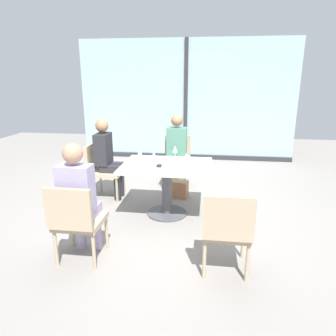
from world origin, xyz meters
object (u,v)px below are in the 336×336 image
object	(u,v)px
chair_far_left	(101,167)
wine_glass_0	(188,159)
dining_table_main	(167,177)
chair_front_left	(76,218)
chair_near_window	(177,158)
coffee_cup	(153,169)
wine_glass_3	(175,149)
person_far_left	(107,155)
wine_glass_5	(186,157)
wine_glass_4	(140,152)
person_near_window	(176,148)
chair_front_right	(227,228)
wine_glass_2	(139,158)
person_front_left	(79,196)
cell_phone_on_table	(159,166)
handbag_0	(178,189)
wine_glass_1	(154,155)

from	to	relation	value
chair_far_left	wine_glass_0	xyz separation A→B (m)	(1.42, -0.70, 0.37)
dining_table_main	chair_front_left	distance (m)	1.49
chair_near_window	coffee_cup	size ratio (longest dim) A/B	9.67
coffee_cup	wine_glass_3	bearing A→B (deg)	75.19
person_far_left	wine_glass_5	xyz separation A→B (m)	(1.27, -0.56, 0.16)
chair_near_window	wine_glass_4	bearing A→B (deg)	-108.65
person_near_window	coffee_cup	distance (m)	1.57
chair_near_window	wine_glass_4	xyz separation A→B (m)	(-0.40, -1.18, 0.37)
chair_front_right	wine_glass_0	size ratio (longest dim) A/B	4.70
chair_front_left	person_far_left	bearing A→B (deg)	98.26
person_far_left	coffee_cup	bearing A→B (deg)	-45.11
wine_glass_2	wine_glass_5	size ratio (longest dim) A/B	1.00
person_front_left	wine_glass_3	distance (m)	1.74
wine_glass_4	cell_phone_on_table	xyz separation A→B (m)	(0.31, -0.20, -0.13)
wine_glass_4	cell_phone_on_table	size ratio (longest dim) A/B	1.28
chair_near_window	handbag_0	world-z (taller)	chair_near_window
chair_front_left	wine_glass_1	bearing A→B (deg)	65.39
dining_table_main	chair_near_window	world-z (taller)	chair_near_window
chair_far_left	chair_front_right	distance (m)	2.60
chair_far_left	person_far_left	size ratio (longest dim) A/B	0.69
chair_far_left	coffee_cup	size ratio (longest dim) A/B	9.67
dining_table_main	chair_far_left	world-z (taller)	chair_far_left
chair_near_window	chair_far_left	xyz separation A→B (m)	(-1.12, -0.78, 0.00)
chair_far_left	person_front_left	xyz separation A→B (m)	(0.37, -1.69, 0.20)
person_front_left	wine_glass_0	xyz separation A→B (m)	(1.05, 0.99, 0.16)
wine_glass_0	cell_phone_on_table	xyz separation A→B (m)	(-0.39, 0.10, -0.13)
wine_glass_2	wine_glass_4	distance (m)	0.32
chair_near_window	chair_far_left	bearing A→B (deg)	-145.10
coffee_cup	dining_table_main	bearing A→B (deg)	72.20
wine_glass_3	wine_glass_5	distance (m)	0.44
chair_far_left	wine_glass_1	distance (m)	1.15
dining_table_main	wine_glass_5	size ratio (longest dim) A/B	6.55
person_near_window	chair_front_right	bearing A→B (deg)	-73.18
dining_table_main	handbag_0	world-z (taller)	dining_table_main
wine_glass_2	chair_far_left	bearing A→B (deg)	137.58
person_near_window	wine_glass_2	bearing A→B (deg)	-103.74
person_front_left	cell_phone_on_table	world-z (taller)	person_front_left
chair_front_left	handbag_0	distance (m)	2.14
person_far_left	coffee_cup	world-z (taller)	person_far_left
chair_front_right	wine_glass_5	size ratio (longest dim) A/B	4.70
chair_far_left	wine_glass_4	xyz separation A→B (m)	(0.72, -0.40, 0.37)
coffee_cup	handbag_0	distance (m)	1.22
wine_glass_0	coffee_cup	world-z (taller)	wine_glass_0
chair_front_left	chair_far_left	bearing A→B (deg)	101.63
wine_glass_3	person_far_left	bearing A→B (deg)	171.37
handbag_0	person_far_left	bearing A→B (deg)	-161.24
chair_near_window	wine_glass_0	xyz separation A→B (m)	(0.30, -1.48, 0.37)
chair_front_right	wine_glass_4	xyz separation A→B (m)	(-1.15, 1.40, 0.37)
wine_glass_2	handbag_0	distance (m)	1.19
wine_glass_2	cell_phone_on_table	bearing A→B (deg)	23.74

